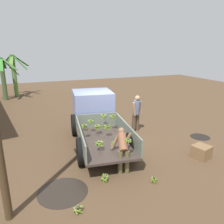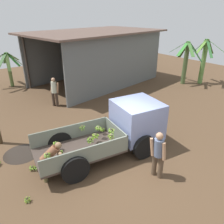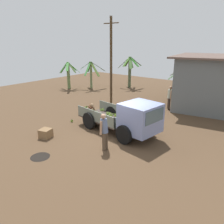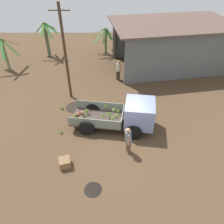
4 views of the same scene
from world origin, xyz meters
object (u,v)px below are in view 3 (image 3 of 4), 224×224
at_px(cargo_truck, 132,118).
at_px(person_foreground_visitor, 104,130).
at_px(banana_bunch_on_ground_3, 93,110).
at_px(person_bystander_near_shed, 170,96).
at_px(wooden_crate_0, 46,133).
at_px(banana_bunch_on_ground_1, 94,118).
at_px(person_worker_loading, 89,111).
at_px(utility_pole, 111,64).
at_px(banana_bunch_on_ground_2, 93,117).
at_px(banana_bunch_on_ground_0, 72,121).

relative_size(cargo_truck, person_foreground_visitor, 2.94).
bearing_deg(banana_bunch_on_ground_3, cargo_truck, -22.36).
height_order(person_bystander_near_shed, wooden_crate_0, person_bystander_near_shed).
height_order(person_foreground_visitor, wooden_crate_0, person_foreground_visitor).
distance_m(banana_bunch_on_ground_1, wooden_crate_0, 3.61).
distance_m(person_foreground_visitor, person_bystander_near_shed, 7.71).
distance_m(cargo_truck, person_foreground_visitor, 1.95).
distance_m(cargo_truck, person_worker_loading, 3.11).
xyz_separation_m(utility_pole, banana_bunch_on_ground_1, (0.67, -2.60, -3.16)).
bearing_deg(utility_pole, wooden_crate_0, -84.34).
xyz_separation_m(utility_pole, person_worker_loading, (0.95, -3.29, -2.48)).
bearing_deg(person_worker_loading, utility_pole, 121.08).
distance_m(cargo_truck, banana_bunch_on_ground_3, 4.92).
xyz_separation_m(cargo_truck, person_foreground_visitor, (-0.23, -1.94, -0.07)).
xyz_separation_m(cargo_truck, banana_bunch_on_ground_3, (-4.47, 1.84, -0.91)).
bearing_deg(banana_bunch_on_ground_1, banana_bunch_on_ground_2, 151.95).
distance_m(person_bystander_near_shed, banana_bunch_on_ground_2, 5.82).
relative_size(person_bystander_near_shed, banana_bunch_on_ground_3, 6.54).
height_order(person_foreground_visitor, banana_bunch_on_ground_0, person_foreground_visitor).
bearing_deg(cargo_truck, banana_bunch_on_ground_3, 165.45).
height_order(person_foreground_visitor, banana_bunch_on_ground_1, person_foreground_visitor).
bearing_deg(person_bystander_near_shed, cargo_truck, -117.63).
height_order(banana_bunch_on_ground_1, wooden_crate_0, wooden_crate_0).
height_order(person_bystander_near_shed, banana_bunch_on_ground_3, person_bystander_near_shed).
relative_size(utility_pole, banana_bunch_on_ground_1, 30.48).
bearing_deg(person_worker_loading, banana_bunch_on_ground_2, 133.80).
height_order(utility_pole, person_bystander_near_shed, utility_pole).
xyz_separation_m(banana_bunch_on_ground_1, wooden_crate_0, (-0.06, -3.60, 0.14)).
bearing_deg(person_foreground_visitor, person_worker_loading, -50.24).
height_order(banana_bunch_on_ground_2, wooden_crate_0, wooden_crate_0).
relative_size(person_foreground_visitor, banana_bunch_on_ground_3, 6.60).
bearing_deg(banana_bunch_on_ground_2, banana_bunch_on_ground_1, -28.05).
distance_m(person_foreground_visitor, wooden_crate_0, 3.41).
bearing_deg(banana_bunch_on_ground_0, person_foreground_visitor, -20.49).
xyz_separation_m(cargo_truck, banana_bunch_on_ground_1, (-3.38, 0.75, -0.93)).
bearing_deg(banana_bunch_on_ground_2, utility_pole, 101.86).
bearing_deg(utility_pole, banana_bunch_on_ground_3, -105.30).
distance_m(utility_pole, person_foreground_visitor, 6.92).
height_order(person_worker_loading, banana_bunch_on_ground_0, person_worker_loading).
relative_size(utility_pole, wooden_crate_0, 11.51).
bearing_deg(cargo_truck, person_foreground_visitor, -89.10).
height_order(cargo_truck, person_bystander_near_shed, cargo_truck).
xyz_separation_m(person_worker_loading, person_bystander_near_shed, (2.55, 5.70, 0.17)).
height_order(person_bystander_near_shed, banana_bunch_on_ground_0, person_bystander_near_shed).
xyz_separation_m(banana_bunch_on_ground_1, banana_bunch_on_ground_2, (-0.14, 0.07, 0.02)).
distance_m(person_bystander_near_shed, banana_bunch_on_ground_1, 5.82).
xyz_separation_m(person_foreground_visitor, banana_bunch_on_ground_3, (-4.23, 3.78, -0.84)).
distance_m(person_foreground_visitor, banana_bunch_on_ground_0, 4.20).
xyz_separation_m(banana_bunch_on_ground_3, wooden_crate_0, (1.03, -4.69, 0.12)).
distance_m(utility_pole, banana_bunch_on_ground_1, 4.15).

